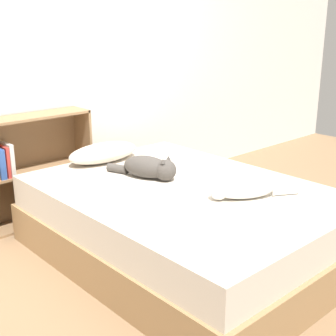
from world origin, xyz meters
TOP-DOWN VIEW (x-y plane):
  - ground_plane at (0.00, 0.00)m, footprint 8.00×8.00m
  - wall_back at (0.00, 1.39)m, footprint 8.00×0.06m
  - bed at (0.00, 0.00)m, footprint 1.51×2.07m
  - pillow at (-0.04, 0.86)m, footprint 0.60×0.29m
  - cat_light at (0.14, -0.39)m, footprint 0.54×0.37m
  - cat_dark at (-0.04, 0.30)m, footprint 0.29×0.53m
  - bookshelf at (-0.48, 1.26)m, footprint 0.90×0.26m

SIDE VIEW (x-z plane):
  - ground_plane at x=0.00m, z-range 0.00..0.00m
  - bed at x=0.00m, z-range 0.00..0.49m
  - bookshelf at x=-0.48m, z-range 0.02..0.88m
  - cat_light at x=0.14m, z-range 0.49..0.63m
  - pillow at x=-0.04m, z-range 0.50..0.64m
  - cat_dark at x=-0.04m, z-range 0.49..0.66m
  - wall_back at x=0.00m, z-range 0.00..2.50m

